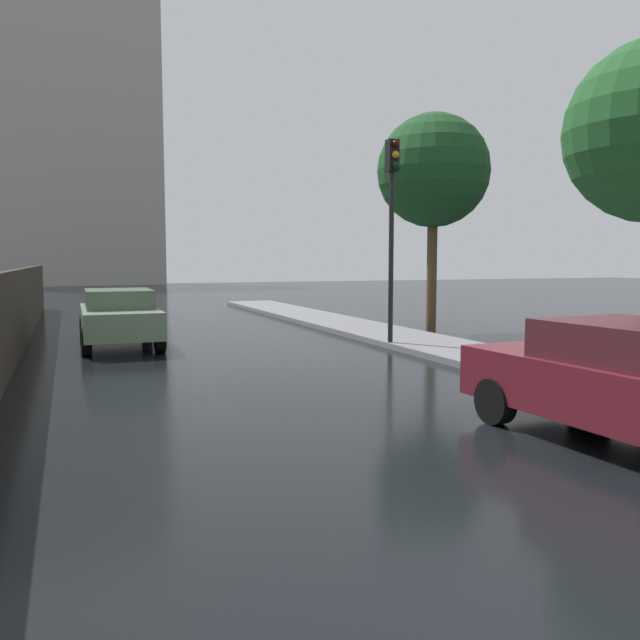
% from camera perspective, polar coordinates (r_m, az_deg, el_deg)
% --- Properties ---
extents(car_maroon_near_kerb, '(2.07, 3.97, 1.43)m').
position_cam_1_polar(car_maroon_near_kerb, '(8.32, 25.71, -4.92)').
color(car_maroon_near_kerb, maroon).
rests_on(car_maroon_near_kerb, ground).
extents(car_green_mid_road, '(1.83, 4.06, 1.43)m').
position_cam_1_polar(car_green_mid_road, '(16.45, -17.52, 0.29)').
color(car_green_mid_road, slate).
rests_on(car_green_mid_road, ground).
extents(traffic_light, '(0.26, 0.39, 4.86)m').
position_cam_1_polar(traffic_light, '(15.59, 6.46, 10.22)').
color(traffic_light, black).
rests_on(traffic_light, sidewalk_strip).
extents(street_tree_far, '(3.27, 3.27, 6.37)m').
position_cam_1_polar(street_tree_far, '(19.27, 10.11, 12.94)').
color(street_tree_far, '#4C3823').
rests_on(street_tree_far, ground).
extents(distant_tower, '(16.08, 8.55, 28.85)m').
position_cam_1_polar(distant_tower, '(60.83, -21.95, 14.75)').
color(distant_tower, '#9E9993').
rests_on(distant_tower, ground).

